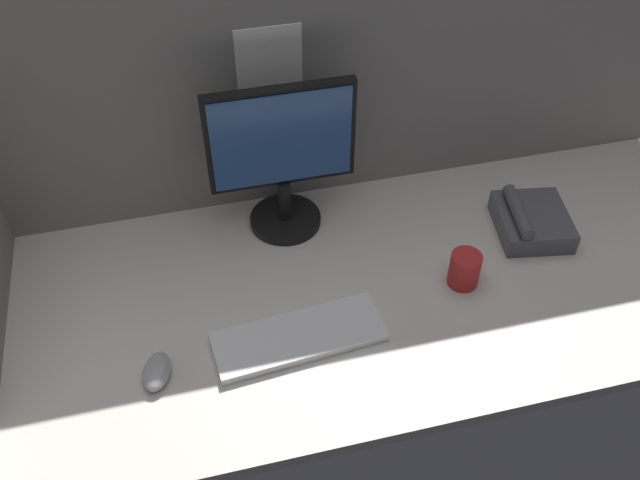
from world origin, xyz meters
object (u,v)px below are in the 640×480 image
monitor (282,155)px  mug_red_plastic (464,269)px  desk_phone (531,221)px  mouse (157,371)px  keyboard (299,337)px

monitor → mug_red_plastic: size_ratio=4.54×
mug_red_plastic → desk_phone: size_ratio=0.40×
desk_phone → mouse: bearing=-166.7°
mouse → mug_red_plastic: bearing=22.3°
keyboard → mug_red_plastic: (40.81, 7.38, 3.30)cm
mug_red_plastic → monitor: bearing=139.5°
keyboard → mug_red_plastic: size_ratio=4.30×
desk_phone → keyboard: bearing=-162.7°
keyboard → mug_red_plastic: mug_red_plastic is taller
keyboard → mouse: (-30.44, -2.30, 0.70)cm
mug_red_plastic → mouse: bearing=-172.3°
monitor → desk_phone: monitor is taller
keyboard → mouse: 30.54cm
keyboard → mouse: bearing=179.6°
monitor → mouse: size_ratio=4.07×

